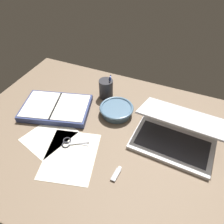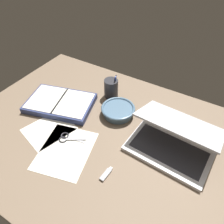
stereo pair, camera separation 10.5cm
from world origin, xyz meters
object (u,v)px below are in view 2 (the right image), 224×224
pen_cup (111,88)px  scissors (67,138)px  bowl (118,110)px  laptop (173,141)px  planner (60,103)px

pen_cup → scissors: pen_cup is taller
bowl → scissors: size_ratio=1.39×
laptop → scissors: (-43.63, -19.69, -4.57)cm
laptop → planner: laptop is taller
planner → bowl: bearing=2.6°
bowl → scissors: bearing=-115.0°
bowl → planner: (-30.30, -10.08, -0.96)cm
laptop → bowl: 32.07cm
laptop → bowl: size_ratio=2.14×
laptop → scissors: bearing=-152.3°
pen_cup → scissors: 38.04cm
laptop → scissors: size_ratio=2.97×
scissors → planner: bearing=117.4°
planner → scissors: size_ratio=3.14×
pen_cup → planner: (-19.42, -21.16, -3.71)cm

